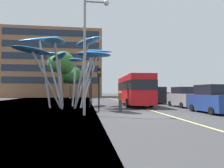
% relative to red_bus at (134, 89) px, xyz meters
% --- Properties ---
extents(ground, '(120.00, 240.00, 0.10)m').
position_rel_red_bus_xyz_m(ground, '(-2.42, -9.64, -2.07)').
color(ground, '#38383A').
extents(red_bus, '(3.16, 10.27, 3.70)m').
position_rel_red_bus_xyz_m(red_bus, '(0.00, 0.00, 0.00)').
color(red_bus, red).
rests_on(red_bus, ground).
extents(leaf_sculpture, '(9.72, 10.04, 7.71)m').
position_rel_red_bus_xyz_m(leaf_sculpture, '(-7.48, -2.06, 3.52)').
color(leaf_sculpture, '#9EA0A5').
rests_on(leaf_sculpture, ground).
extents(traffic_light_kerb_near, '(0.28, 0.42, 3.77)m').
position_rel_red_bus_xyz_m(traffic_light_kerb_near, '(-4.60, -5.87, 0.70)').
color(traffic_light_kerb_near, black).
rests_on(traffic_light_kerb_near, ground).
extents(traffic_light_kerb_far, '(0.28, 0.42, 3.92)m').
position_rel_red_bus_xyz_m(traffic_light_kerb_far, '(-5.30, -2.06, 0.81)').
color(traffic_light_kerb_far, black).
rests_on(traffic_light_kerb_far, ground).
extents(traffic_light_island_mid, '(0.28, 0.42, 3.44)m').
position_rel_red_bus_xyz_m(traffic_light_island_mid, '(-5.05, 1.77, 0.48)').
color(traffic_light_island_mid, black).
rests_on(traffic_light_island_mid, ground).
extents(car_parked_near, '(2.04, 4.28, 2.25)m').
position_rel_red_bus_xyz_m(car_parked_near, '(4.18, -8.67, -0.98)').
color(car_parked_near, navy).
rests_on(car_parked_near, ground).
extents(car_parked_mid, '(1.97, 4.58, 2.18)m').
position_rel_red_bus_xyz_m(car_parked_mid, '(4.77, -2.84, -1.00)').
color(car_parked_mid, gray).
rests_on(car_parked_mid, ground).
extents(car_parked_far, '(2.07, 3.89, 2.30)m').
position_rel_red_bus_xyz_m(car_parked_far, '(4.20, 3.25, -0.95)').
color(car_parked_far, black).
rests_on(car_parked_far, ground).
extents(street_lamp, '(1.90, 0.44, 8.51)m').
position_rel_red_bus_xyz_m(street_lamp, '(-5.46, -8.89, 3.35)').
color(street_lamp, gray).
rests_on(street_lamp, ground).
extents(tree_pavement_near, '(4.36, 3.85, 8.31)m').
position_rel_red_bus_xyz_m(tree_pavement_near, '(-9.71, 10.21, 4.23)').
color(tree_pavement_near, brown).
rests_on(tree_pavement_near, ground).
extents(tree_pavement_far, '(5.35, 4.98, 7.18)m').
position_rel_red_bus_xyz_m(tree_pavement_far, '(-9.20, 21.95, 3.26)').
color(tree_pavement_far, brown).
rests_on(tree_pavement_far, ground).
extents(pedestrian, '(0.34, 0.34, 1.72)m').
position_rel_red_bus_xyz_m(pedestrian, '(-2.75, -6.14, -1.16)').
color(pedestrian, '#2D3342').
rests_on(pedestrian, ground).
extents(backdrop_building, '(26.39, 15.27, 18.79)m').
position_rel_red_bus_xyz_m(backdrop_building, '(-14.54, 37.89, 7.38)').
color(backdrop_building, '#8E6042').
rests_on(backdrop_building, ground).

